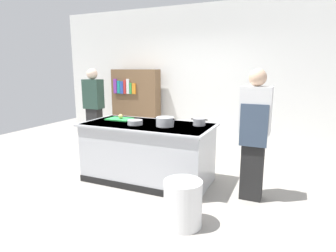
{
  "coord_description": "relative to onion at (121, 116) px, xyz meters",
  "views": [
    {
      "loc": [
        1.96,
        -3.69,
        1.72
      ],
      "look_at": [
        0.25,
        0.2,
        0.85
      ],
      "focal_mm": 30.15,
      "sensor_mm": 36.0,
      "label": 1
    }
  ],
  "objects": [
    {
      "name": "ground_plane",
      "position": [
        0.55,
        -0.12,
        -0.96
      ],
      "size": [
        10.0,
        10.0,
        0.0
      ],
      "primitive_type": "plane",
      "color": "#9E9991"
    },
    {
      "name": "back_wall",
      "position": [
        0.55,
        1.98,
        0.54
      ],
      "size": [
        6.4,
        0.12,
        3.0
      ],
      "primitive_type": "cube",
      "color": "white",
      "rests_on": "ground_plane"
    },
    {
      "name": "counter_island",
      "position": [
        0.55,
        -0.12,
        -0.49
      ],
      "size": [
        1.98,
        0.98,
        0.9
      ],
      "color": "#B7BABF",
      "rests_on": "ground_plane"
    },
    {
      "name": "cutting_board",
      "position": [
        -0.02,
        0.01,
        -0.05
      ],
      "size": [
        0.4,
        0.28,
        0.02
      ],
      "primitive_type": "cube",
      "color": "green",
      "rests_on": "counter_island"
    },
    {
      "name": "onion",
      "position": [
        0.0,
        0.0,
        0.0
      ],
      "size": [
        0.08,
        0.08,
        0.08
      ],
      "primitive_type": "sphere",
      "color": "tan",
      "rests_on": "cutting_board"
    },
    {
      "name": "stock_pot",
      "position": [
        0.87,
        -0.18,
        0.01
      ],
      "size": [
        0.32,
        0.26,
        0.13
      ],
      "color": "#B7BABF",
      "rests_on": "counter_island"
    },
    {
      "name": "sauce_pan",
      "position": [
        1.3,
        0.08,
        -0.01
      ],
      "size": [
        0.25,
        0.18,
        0.1
      ],
      "color": "#99999E",
      "rests_on": "counter_island"
    },
    {
      "name": "mixing_bowl",
      "position": [
        0.42,
        -0.25,
        -0.02
      ],
      "size": [
        0.23,
        0.23,
        0.07
      ],
      "primitive_type": "cylinder",
      "color": "#B7BABF",
      "rests_on": "counter_island"
    },
    {
      "name": "trash_bin",
      "position": [
        1.51,
        -1.12,
        -0.7
      ],
      "size": [
        0.42,
        0.42,
        0.52
      ],
      "primitive_type": "cylinder",
      "color": "white",
      "rests_on": "ground_plane"
    },
    {
      "name": "person_chef",
      "position": [
        2.11,
        -0.12,
        -0.04
      ],
      "size": [
        0.38,
        0.25,
        1.72
      ],
      "rotation": [
        0.0,
        0.0,
        1.35
      ],
      "color": "black",
      "rests_on": "ground_plane"
    },
    {
      "name": "person_guest",
      "position": [
        -1.26,
        0.92,
        -0.05
      ],
      "size": [
        0.38,
        0.24,
        1.72
      ],
      "rotation": [
        0.0,
        0.0,
        -1.64
      ],
      "color": "#252525",
      "rests_on": "ground_plane"
    },
    {
      "name": "bookshelf",
      "position": [
        -0.69,
        1.68,
        -0.1
      ],
      "size": [
        1.1,
        0.31,
        1.7
      ],
      "color": "brown",
      "rests_on": "ground_plane"
    }
  ]
}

